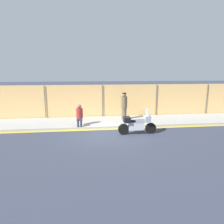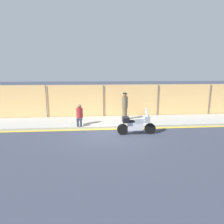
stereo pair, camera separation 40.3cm
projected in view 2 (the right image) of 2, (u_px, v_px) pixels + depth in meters
ground_plane at (107, 134)px, 11.27m from camera, size 120.00×120.00×0.00m
sidewalk at (104, 122)px, 13.72m from camera, size 30.88×2.92×0.16m
curb_paint_stripe at (106, 129)px, 12.22m from camera, size 30.88×0.18×0.01m
storefront_fence at (103, 102)px, 14.99m from camera, size 29.33×0.17×2.52m
motorcycle at (136, 124)px, 11.17m from camera, size 2.19×0.51×1.47m
officer_standing at (125, 106)px, 13.90m from camera, size 0.41×0.41×1.88m
person_seated_on_curb at (79, 114)px, 12.45m from camera, size 0.41×0.70×1.33m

